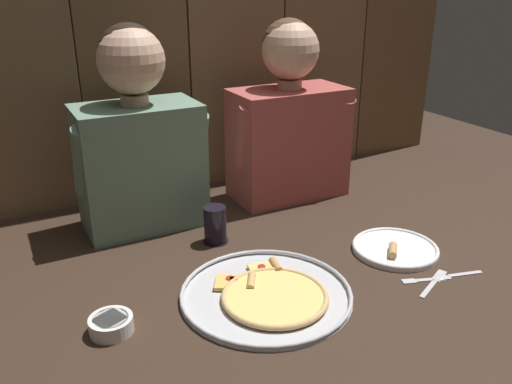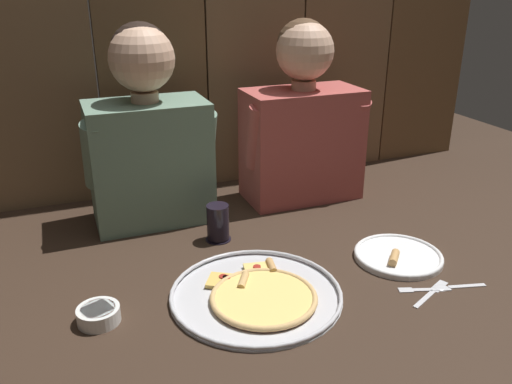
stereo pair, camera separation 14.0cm
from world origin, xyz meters
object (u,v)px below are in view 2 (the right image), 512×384
diner_left (148,133)px  drinking_glass (218,223)px  pizza_tray (258,294)px  diner_right (303,120)px  dinner_plate (398,256)px  dipping_bowl (99,314)px

diner_left → drinking_glass: bearing=-55.9°
pizza_tray → diner_left: (-0.14, 0.54, 0.27)m
diner_right → drinking_glass: bearing=-149.8°
dinner_plate → diner_right: diner_right is taller
dinner_plate → drinking_glass: drinking_glass is taller
dipping_bowl → diner_left: size_ratio=0.16×
pizza_tray → dipping_bowl: dipping_bowl is taller
dinner_plate → diner_left: bearing=138.6°
pizza_tray → dinner_plate: 0.43m
pizza_tray → diner_right: diner_right is taller
pizza_tray → dinner_plate: size_ratio=1.74×
dinner_plate → drinking_glass: 0.51m
dinner_plate → diner_right: (-0.05, 0.50, 0.26)m
drinking_glass → diner_left: 0.34m
drinking_glass → diner_left: (-0.15, 0.21, 0.23)m
dinner_plate → dipping_bowl: (-0.79, 0.00, 0.01)m
drinking_glass → diner_right: (0.37, 0.21, 0.22)m
drinking_glass → diner_left: bearing=124.1°
pizza_tray → drinking_glass: drinking_glass is taller
drinking_glass → diner_left: diner_left is taller
dinner_plate → drinking_glass: bearing=145.9°
dipping_bowl → diner_right: 0.92m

